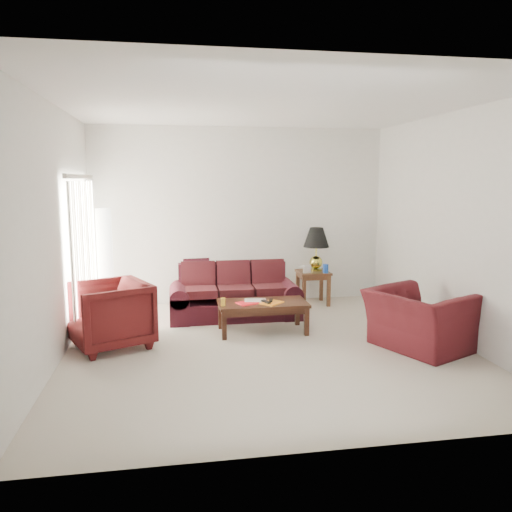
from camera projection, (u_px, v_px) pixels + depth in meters
The scene contains 19 objects.
floor at pixel (267, 347), 6.37m from camera, with size 5.00×5.00×0.00m, color beige.
blinds at pixel (83, 253), 7.07m from camera, with size 0.10×2.00×2.16m, color silver.
sofa at pixel (235, 292), 7.69m from camera, with size 1.99×0.86×0.81m, color black, non-canonical shape.
throw_pillow at pixel (197, 271), 8.00m from camera, with size 0.41×0.12×0.41m, color black.
end_table at pixel (313, 288), 8.55m from camera, with size 0.52×0.52×0.57m, color #51211B, non-canonical shape.
table_lamp at pixel (316, 249), 8.52m from camera, with size 0.44×0.44×0.74m, color gold, non-canonical shape.
clock at pixel (307, 269), 8.34m from camera, with size 0.13×0.05×0.13m, color white.
blue_canister at pixel (326, 269), 8.34m from camera, with size 0.09×0.09×0.15m, color #1946A6.
picture_frame at pixel (304, 266), 8.61m from camera, with size 0.12×0.02×0.14m, color silver.
floor_lamp at pixel (105, 261), 7.86m from camera, with size 0.28×0.28×1.70m, color white, non-canonical shape.
armchair_left at pixel (110, 315), 6.31m from camera, with size 0.91×0.93×0.85m, color #3F0E0F.
armchair_right at pixel (419, 320), 6.26m from camera, with size 1.14×0.99×0.74m, color #3B0D12.
coffee_table at pixel (263, 317), 6.97m from camera, with size 1.24×0.62×0.43m, color black, non-canonical shape.
magazine_red at pixel (248, 303), 6.85m from camera, with size 0.28×0.21×0.02m, color red.
magazine_white at pixel (255, 301), 6.98m from camera, with size 0.30×0.23×0.02m, color white.
magazine_orange at pixel (272, 303), 6.86m from camera, with size 0.30×0.22×0.02m, color orange.
remote_a at pixel (266, 302), 6.83m from camera, with size 0.05×0.18×0.02m, color black.
remote_b at pixel (271, 300), 6.93m from camera, with size 0.05×0.16×0.02m, color black.
yellow_glass at pixel (223, 302), 6.72m from camera, with size 0.06×0.06×0.11m, color yellow.
Camera 1 is at (-1.16, -6.01, 2.12)m, focal length 35.00 mm.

